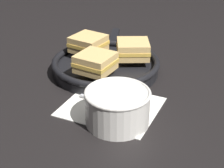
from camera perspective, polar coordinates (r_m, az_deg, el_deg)
ground_plane at (r=0.85m, az=-0.13°, el=-2.90°), size 4.00×4.00×0.00m
napkin at (r=0.82m, az=-0.14°, el=-3.72°), size 0.25×0.22×0.00m
soup_bowl at (r=0.75m, az=0.91°, el=-3.55°), size 0.14×0.14×0.08m
spoon at (r=0.81m, az=1.45°, el=-4.03°), size 0.17×0.03×0.01m
skillet at (r=0.98m, az=-1.02°, el=3.17°), size 0.31×0.41×0.04m
sandwich_near_left at (r=0.90m, az=-2.76°, el=3.62°), size 0.10×0.10×0.05m
sandwich_near_right at (r=0.98m, az=3.51°, el=5.80°), size 0.13×0.13×0.05m
sandwich_far_left at (r=1.02m, az=-3.95°, el=6.73°), size 0.10×0.10×0.05m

